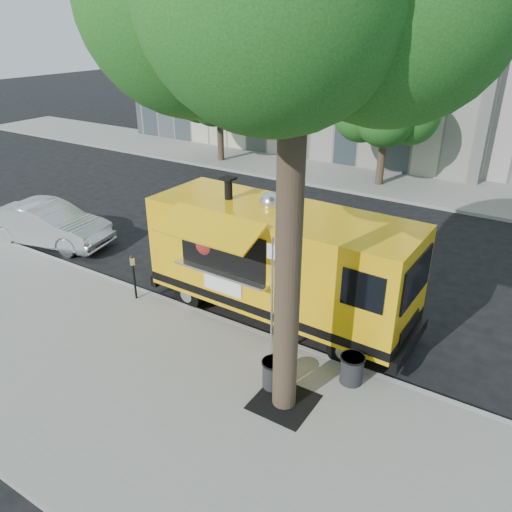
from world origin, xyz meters
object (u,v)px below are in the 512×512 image
at_px(sign_post, 272,291).
at_px(parking_meter, 133,272).
at_px(trash_bin_left, 274,373).
at_px(sedan, 48,224).
at_px(far_tree_a, 219,92).
at_px(far_tree_b, 387,104).
at_px(food_truck, 278,260).
at_px(trash_bin_right, 352,368).

xyz_separation_m(sign_post, parking_meter, (-4.55, 0.20, -0.87)).
relative_size(parking_meter, trash_bin_left, 2.10).
xyz_separation_m(parking_meter, sedan, (-5.51, 1.35, -0.23)).
relative_size(sign_post, trash_bin_left, 4.71).
distance_m(sign_post, sedan, 10.24).
distance_m(far_tree_a, far_tree_b, 9.01).
bearing_deg(trash_bin_left, far_tree_b, 101.78).
height_order(far_tree_b, sedan, far_tree_b).
relative_size(far_tree_a, trash_bin_left, 8.41).
bearing_deg(food_truck, trash_bin_left, -59.87).
xyz_separation_m(far_tree_b, parking_meter, (-2.00, -14.05, -2.85)).
height_order(far_tree_b, parking_meter, far_tree_b).
height_order(sign_post, trash_bin_right, sign_post).
bearing_deg(far_tree_a, sedan, -83.09).
xyz_separation_m(far_tree_b, sign_post, (2.55, -14.25, -1.98)).
bearing_deg(parking_meter, far_tree_b, 81.90).
bearing_deg(sedan, far_tree_a, -4.45).
bearing_deg(sedan, trash_bin_left, -114.43).
bearing_deg(sign_post, far_tree_b, 100.15).
relative_size(far_tree_b, trash_bin_right, 8.50).
bearing_deg(trash_bin_right, far_tree_a, 134.47).
height_order(far_tree_b, trash_bin_left, far_tree_b).
xyz_separation_m(far_tree_a, sign_post, (11.55, -13.85, -1.93)).
bearing_deg(far_tree_a, parking_meter, -62.85).
bearing_deg(far_tree_a, sign_post, -50.17).
distance_m(trash_bin_left, trash_bin_right, 1.68).
relative_size(parking_meter, trash_bin_right, 2.06).
relative_size(sign_post, sedan, 0.66).
height_order(sign_post, food_truck, food_truck).
height_order(parking_meter, trash_bin_right, parking_meter).
xyz_separation_m(sign_post, sedan, (-10.06, 1.55, -1.10)).
bearing_deg(parking_meter, sign_post, -2.52).
relative_size(far_tree_b, trash_bin_left, 8.63).
bearing_deg(trash_bin_left, trash_bin_right, 37.51).
distance_m(sign_post, parking_meter, 4.64).
height_order(sign_post, parking_meter, sign_post).
height_order(far_tree_b, sign_post, far_tree_b).
distance_m(food_truck, sedan, 9.26).
distance_m(food_truck, trash_bin_right, 3.44).
height_order(parking_meter, sedan, sedan).
height_order(far_tree_b, food_truck, far_tree_b).
distance_m(sign_post, food_truck, 1.92).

